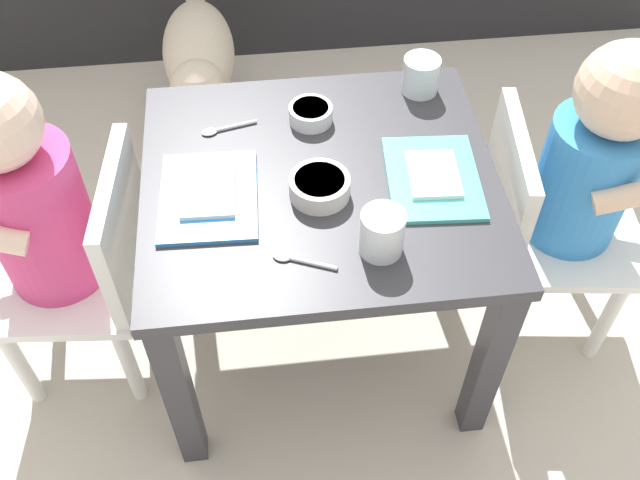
{
  "coord_description": "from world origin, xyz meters",
  "views": [
    {
      "loc": [
        -0.1,
        -0.83,
        1.27
      ],
      "look_at": [
        0.0,
        0.0,
        0.3
      ],
      "focal_mm": 40.0,
      "sensor_mm": 36.0,
      "label": 1
    }
  ],
  "objects_px": {
    "cereal_bowl_left_side": "(320,186)",
    "food_tray_right": "(433,177)",
    "food_tray_left": "(208,195)",
    "seated_child_left": "(42,212)",
    "veggie_bowl_near": "(313,113)",
    "dog": "(199,59)",
    "seated_child_right": "(583,171)",
    "spoon_by_left_tray": "(223,129)",
    "water_cup_left": "(382,235)",
    "water_cup_right": "(421,77)",
    "dining_table": "(320,210)",
    "spoon_by_right_tray": "(298,260)"
  },
  "relations": [
    {
      "from": "dining_table",
      "to": "spoon_by_right_tray",
      "type": "relative_size",
      "value": 6.04
    },
    {
      "from": "seated_child_left",
      "to": "veggie_bowl_near",
      "type": "relative_size",
      "value": 9.0
    },
    {
      "from": "spoon_by_left_tray",
      "to": "water_cup_left",
      "type": "bearing_deg",
      "value": -52.78
    },
    {
      "from": "cereal_bowl_left_side",
      "to": "food_tray_left",
      "type": "bearing_deg",
      "value": 176.1
    },
    {
      "from": "seated_child_right",
      "to": "seated_child_left",
      "type": "bearing_deg",
      "value": 179.67
    },
    {
      "from": "food_tray_right",
      "to": "dog",
      "type": "bearing_deg",
      "value": 119.72
    },
    {
      "from": "veggie_bowl_near",
      "to": "dining_table",
      "type": "bearing_deg",
      "value": -91.65
    },
    {
      "from": "seated_child_right",
      "to": "food_tray_right",
      "type": "height_order",
      "value": "seated_child_right"
    },
    {
      "from": "dog",
      "to": "spoon_by_right_tray",
      "type": "xyz_separation_m",
      "value": [
        0.17,
        -0.85,
        0.23
      ]
    },
    {
      "from": "food_tray_right",
      "to": "water_cup_right",
      "type": "relative_size",
      "value": 3.03
    },
    {
      "from": "seated_child_right",
      "to": "dog",
      "type": "xyz_separation_m",
      "value": [
        -0.68,
        0.69,
        -0.2
      ]
    },
    {
      "from": "food_tray_right",
      "to": "spoon_by_right_tray",
      "type": "distance_m",
      "value": 0.28
    },
    {
      "from": "veggie_bowl_near",
      "to": "spoon_by_left_tray",
      "type": "relative_size",
      "value": 0.77
    },
    {
      "from": "dining_table",
      "to": "spoon_by_left_tray",
      "type": "bearing_deg",
      "value": 138.85
    },
    {
      "from": "cereal_bowl_left_side",
      "to": "spoon_by_left_tray",
      "type": "xyz_separation_m",
      "value": [
        -0.15,
        0.17,
        -0.02
      ]
    },
    {
      "from": "dog",
      "to": "cereal_bowl_left_side",
      "type": "relative_size",
      "value": 4.92
    },
    {
      "from": "seated_child_left",
      "to": "food_tray_left",
      "type": "xyz_separation_m",
      "value": [
        0.27,
        -0.03,
        0.03
      ]
    },
    {
      "from": "dining_table",
      "to": "veggie_bowl_near",
      "type": "relative_size",
      "value": 7.61
    },
    {
      "from": "dining_table",
      "to": "water_cup_left",
      "type": "relative_size",
      "value": 8.01
    },
    {
      "from": "dining_table",
      "to": "cereal_bowl_left_side",
      "type": "height_order",
      "value": "cereal_bowl_left_side"
    },
    {
      "from": "food_tray_left",
      "to": "spoon_by_right_tray",
      "type": "bearing_deg",
      "value": -48.34
    },
    {
      "from": "seated_child_left",
      "to": "veggie_bowl_near",
      "type": "distance_m",
      "value": 0.48
    },
    {
      "from": "water_cup_right",
      "to": "spoon_by_right_tray",
      "type": "distance_m",
      "value": 0.46
    },
    {
      "from": "seated_child_right",
      "to": "veggie_bowl_near",
      "type": "xyz_separation_m",
      "value": [
        -0.45,
        0.15,
        0.05
      ]
    },
    {
      "from": "spoon_by_right_tray",
      "to": "spoon_by_left_tray",
      "type": "bearing_deg",
      "value": 108.25
    },
    {
      "from": "dog",
      "to": "dining_table",
      "type": "bearing_deg",
      "value": -71.87
    },
    {
      "from": "food_tray_left",
      "to": "water_cup_left",
      "type": "height_order",
      "value": "water_cup_left"
    },
    {
      "from": "cereal_bowl_left_side",
      "to": "food_tray_right",
      "type": "bearing_deg",
      "value": 3.68
    },
    {
      "from": "food_tray_left",
      "to": "spoon_by_left_tray",
      "type": "height_order",
      "value": "food_tray_left"
    },
    {
      "from": "water_cup_left",
      "to": "seated_child_left",
      "type": "bearing_deg",
      "value": 162.69
    },
    {
      "from": "seated_child_left",
      "to": "seated_child_right",
      "type": "bearing_deg",
      "value": -0.33
    },
    {
      "from": "dog",
      "to": "food_tray_left",
      "type": "height_order",
      "value": "food_tray_left"
    },
    {
      "from": "spoon_by_right_tray",
      "to": "cereal_bowl_left_side",
      "type": "bearing_deg",
      "value": 70.34
    },
    {
      "from": "dining_table",
      "to": "seated_child_right",
      "type": "xyz_separation_m",
      "value": [
        0.45,
        -0.0,
        0.05
      ]
    },
    {
      "from": "water_cup_left",
      "to": "spoon_by_left_tray",
      "type": "xyz_separation_m",
      "value": [
        -0.23,
        0.3,
        -0.03
      ]
    },
    {
      "from": "spoon_by_right_tray",
      "to": "dining_table",
      "type": "bearing_deg",
      "value": 73.02
    },
    {
      "from": "seated_child_right",
      "to": "food_tray_left",
      "type": "distance_m",
      "value": 0.64
    },
    {
      "from": "dining_table",
      "to": "veggie_bowl_near",
      "type": "bearing_deg",
      "value": 88.35
    },
    {
      "from": "water_cup_right",
      "to": "spoon_by_left_tray",
      "type": "height_order",
      "value": "water_cup_right"
    },
    {
      "from": "seated_child_left",
      "to": "cereal_bowl_left_side",
      "type": "height_order",
      "value": "seated_child_left"
    },
    {
      "from": "veggie_bowl_near",
      "to": "dog",
      "type": "bearing_deg",
      "value": 112.86
    },
    {
      "from": "cereal_bowl_left_side",
      "to": "spoon_by_left_tray",
      "type": "bearing_deg",
      "value": 130.49
    },
    {
      "from": "dog",
      "to": "spoon_by_left_tray",
      "type": "xyz_separation_m",
      "value": [
        0.07,
        -0.55,
        0.23
      ]
    },
    {
      "from": "seated_child_right",
      "to": "cereal_bowl_left_side",
      "type": "bearing_deg",
      "value": -175.63
    },
    {
      "from": "seated_child_right",
      "to": "spoon_by_right_tray",
      "type": "xyz_separation_m",
      "value": [
        -0.51,
        -0.17,
        0.04
      ]
    },
    {
      "from": "dining_table",
      "to": "spoon_by_right_tray",
      "type": "xyz_separation_m",
      "value": [
        -0.05,
        -0.17,
        0.08
      ]
    },
    {
      "from": "seated_child_left",
      "to": "food_tray_right",
      "type": "relative_size",
      "value": 3.38
    },
    {
      "from": "cereal_bowl_left_side",
      "to": "spoon_by_right_tray",
      "type": "height_order",
      "value": "cereal_bowl_left_side"
    },
    {
      "from": "dining_table",
      "to": "dog",
      "type": "relative_size",
      "value": 1.22
    },
    {
      "from": "seated_child_right",
      "to": "spoon_by_left_tray",
      "type": "relative_size",
      "value": 6.75
    }
  ]
}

